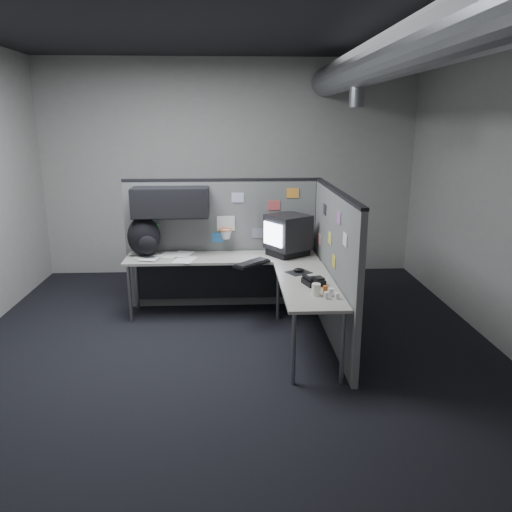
{
  "coord_description": "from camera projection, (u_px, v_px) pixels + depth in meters",
  "views": [
    {
      "loc": [
        0.03,
        -4.82,
        2.31
      ],
      "look_at": [
        0.28,
        0.35,
        0.9
      ],
      "focal_mm": 35.0,
      "sensor_mm": 36.0,
      "label": 1
    }
  ],
  "objects": [
    {
      "name": "room",
      "position": [
        287.0,
        144.0,
        4.73
      ],
      "size": [
        5.62,
        5.62,
        3.22
      ],
      "color": "black",
      "rests_on": "ground"
    },
    {
      "name": "partition_right",
      "position": [
        334.0,
        266.0,
        5.29
      ],
      "size": [
        0.07,
        2.23,
        1.63
      ],
      "color": "#5E605E",
      "rests_on": "ground"
    },
    {
      "name": "mouse",
      "position": [
        299.0,
        271.0,
        5.36
      ],
      "size": [
        0.3,
        0.29,
        0.05
      ],
      "rotation": [
        0.0,
        0.0,
        -0.25
      ],
      "color": "black",
      "rests_on": "desk"
    },
    {
      "name": "phone",
      "position": [
        313.0,
        281.0,
        4.97
      ],
      "size": [
        0.24,
        0.25,
        0.09
      ],
      "rotation": [
        0.0,
        0.0,
        0.14
      ],
      "color": "black",
      "rests_on": "desk"
    },
    {
      "name": "desk",
      "position": [
        243.0,
        272.0,
        5.77
      ],
      "size": [
        2.31,
        2.11,
        0.73
      ],
      "color": "#9C978C",
      "rests_on": "ground"
    },
    {
      "name": "backpack",
      "position": [
        144.0,
        237.0,
        5.94
      ],
      "size": [
        0.41,
        0.37,
        0.48
      ],
      "rotation": [
        0.0,
        0.0,
        0.07
      ],
      "color": "black",
      "rests_on": "desk"
    },
    {
      "name": "cup",
      "position": [
        316.0,
        290.0,
        4.65
      ],
      "size": [
        0.11,
        0.11,
        0.11
      ],
      "primitive_type": "cylinder",
      "rotation": [
        0.0,
        0.0,
        -0.37
      ],
      "color": "white",
      "rests_on": "desk"
    },
    {
      "name": "partition_back",
      "position": [
        209.0,
        231.0,
        6.16
      ],
      "size": [
        2.44,
        0.42,
        1.63
      ],
      "color": "#5E605E",
      "rests_on": "ground"
    },
    {
      "name": "keyboard",
      "position": [
        252.0,
        263.0,
        5.64
      ],
      "size": [
        0.44,
        0.45,
        0.04
      ],
      "rotation": [
        0.0,
        0.0,
        0.01
      ],
      "color": "black",
      "rests_on": "desk"
    },
    {
      "name": "bottles",
      "position": [
        329.0,
        293.0,
        4.62
      ],
      "size": [
        0.15,
        0.16,
        0.09
      ],
      "rotation": [
        0.0,
        0.0,
        0.17
      ],
      "color": "silver",
      "rests_on": "desk"
    },
    {
      "name": "papers",
      "position": [
        162.0,
        256.0,
        6.01
      ],
      "size": [
        0.84,
        0.68,
        0.02
      ],
      "rotation": [
        0.0,
        0.0,
        -0.26
      ],
      "color": "white",
      "rests_on": "desk"
    },
    {
      "name": "monitor",
      "position": [
        288.0,
        235.0,
        6.0
      ],
      "size": [
        0.6,
        0.6,
        0.49
      ],
      "rotation": [
        0.0,
        0.0,
        -0.21
      ],
      "color": "black",
      "rests_on": "desk"
    }
  ]
}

